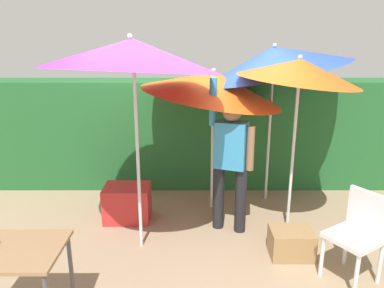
# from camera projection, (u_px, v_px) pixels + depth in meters

# --- Properties ---
(ground_plane) EXTENTS (24.00, 24.00, 0.00)m
(ground_plane) POSITION_uv_depth(u_px,v_px,m) (192.00, 239.00, 4.40)
(ground_plane) COLOR #9E8466
(hedge_row) EXTENTS (8.00, 0.70, 1.68)m
(hedge_row) POSITION_uv_depth(u_px,v_px,m) (192.00, 133.00, 5.90)
(hedge_row) COLOR #23602D
(hedge_row) RESTS_ON ground_plane
(umbrella_rainbow) EXTENTS (2.01, 1.97, 2.43)m
(umbrella_rainbow) POSITION_uv_depth(u_px,v_px,m) (276.00, 60.00, 4.90)
(umbrella_rainbow) COLOR silver
(umbrella_rainbow) RESTS_ON ground_plane
(umbrella_orange) EXTENTS (1.42, 1.40, 2.17)m
(umbrella_orange) POSITION_uv_depth(u_px,v_px,m) (301.00, 70.00, 4.14)
(umbrella_orange) COLOR silver
(umbrella_orange) RESTS_ON ground_plane
(umbrella_yellow) EXTENTS (1.90, 1.87, 2.05)m
(umbrella_yellow) POSITION_uv_depth(u_px,v_px,m) (215.00, 84.00, 4.80)
(umbrella_yellow) COLOR silver
(umbrella_yellow) RESTS_ON ground_plane
(umbrella_navy) EXTENTS (1.87, 1.88, 2.43)m
(umbrella_navy) POSITION_uv_depth(u_px,v_px,m) (134.00, 55.00, 3.68)
(umbrella_navy) COLOR silver
(umbrella_navy) RESTS_ON ground_plane
(person_vendor) EXTENTS (0.55, 0.33, 1.88)m
(person_vendor) POSITION_uv_depth(u_px,v_px,m) (232.00, 158.00, 4.39)
(person_vendor) COLOR black
(person_vendor) RESTS_ON ground_plane
(chair_plastic) EXTENTS (0.61, 0.61, 0.89)m
(chair_plastic) POSITION_uv_depth(u_px,v_px,m) (361.00, 232.00, 3.57)
(chair_plastic) COLOR silver
(chair_plastic) RESTS_ON ground_plane
(cooler_box) EXTENTS (0.59, 0.43, 0.46)m
(cooler_box) POSITION_uv_depth(u_px,v_px,m) (129.00, 203.00, 4.83)
(cooler_box) COLOR red
(cooler_box) RESTS_ON ground_plane
(crate_cardboard) EXTENTS (0.46, 0.35, 0.31)m
(crate_cardboard) POSITION_uv_depth(u_px,v_px,m) (293.00, 243.00, 4.03)
(crate_cardboard) COLOR #9E7A4C
(crate_cardboard) RESTS_ON ground_plane
(folding_table) EXTENTS (0.80, 0.60, 0.75)m
(folding_table) POSITION_uv_depth(u_px,v_px,m) (13.00, 259.00, 2.88)
(folding_table) COLOR #4C4C51
(folding_table) RESTS_ON ground_plane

